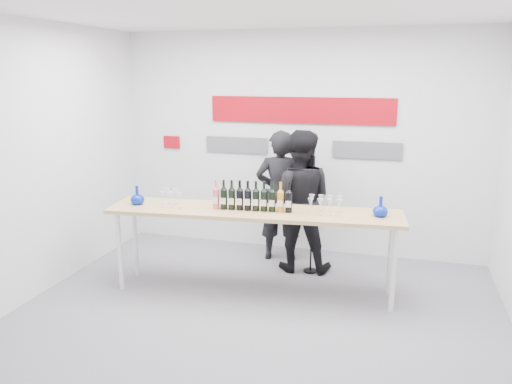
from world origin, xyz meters
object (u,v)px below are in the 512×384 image
presenter_left (280,196)px  presenter_right (299,201)px  tasting_table (253,216)px  mic_stand (311,237)px

presenter_left → presenter_right: 0.42m
tasting_table → mic_stand: (0.52, 0.76, -0.44)m
presenter_left → presenter_right: presenter_right is taller
presenter_right → presenter_left: bearing=-48.1°
presenter_left → tasting_table: bearing=78.3°
tasting_table → presenter_left: (0.03, 1.11, -0.03)m
tasting_table → presenter_right: (0.34, 0.83, -0.01)m
presenter_left → presenter_right: size_ratio=0.98×
presenter_left → mic_stand: size_ratio=1.16×
tasting_table → presenter_left: size_ratio=1.90×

